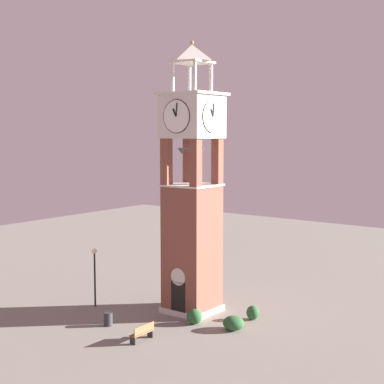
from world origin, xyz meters
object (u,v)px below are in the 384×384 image
(park_bench, at_px, (143,333))
(trash_bin, at_px, (108,319))
(lamp_post, at_px, (95,266))
(clock_tower, at_px, (192,202))

(park_bench, bearing_deg, trash_bin, 168.47)
(lamp_post, height_order, trash_bin, lamp_post)
(clock_tower, bearing_deg, park_bench, -79.60)
(park_bench, xyz_separation_m, lamp_post, (-6.88, 2.96, 2.23))
(clock_tower, height_order, lamp_post, clock_tower)
(trash_bin, bearing_deg, clock_tower, 66.81)
(clock_tower, relative_size, park_bench, 10.75)
(clock_tower, xyz_separation_m, lamp_post, (-5.78, -3.05, -4.41))
(lamp_post, xyz_separation_m, trash_bin, (3.50, -2.27, -2.31))
(clock_tower, xyz_separation_m, trash_bin, (-2.28, -5.32, -6.72))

